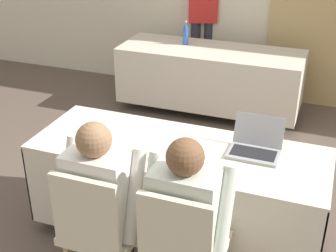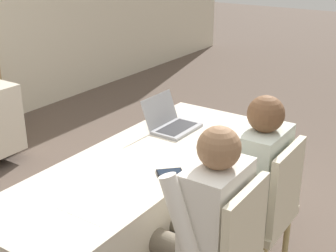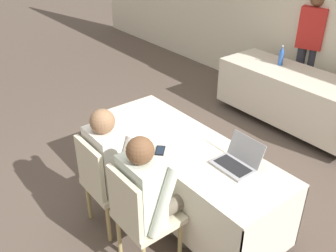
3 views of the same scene
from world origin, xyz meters
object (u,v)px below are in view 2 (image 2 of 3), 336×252
laptop (172,123)px  cell_phone (170,172)px  chair_near_right (263,208)px  person_white_shirt (248,178)px  person_checkered_shirt (202,221)px

laptop → cell_phone: laptop is taller
cell_phone → chair_near_right: chair_near_right is taller
laptop → person_white_shirt: size_ratio=0.28×
laptop → chair_near_right: size_ratio=0.37×
person_checkered_shirt → cell_phone: bearing=-122.6°
laptop → person_checkered_shirt: (-0.75, -0.67, -0.11)m
laptop → chair_near_right: (-0.23, -0.78, -0.27)m
person_white_shirt → laptop: bearing=-109.0°
person_checkered_shirt → person_white_shirt: 0.52m
chair_near_right → person_white_shirt: 0.19m
person_checkered_shirt → person_white_shirt: same height
cell_phone → person_white_shirt: 0.46m
cell_phone → person_checkered_shirt: bearing=-167.3°
laptop → person_checkered_shirt: bearing=-137.5°
chair_near_right → person_white_shirt: bearing=-90.0°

